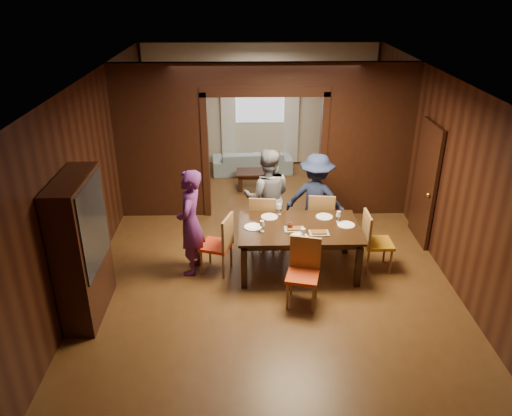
{
  "coord_description": "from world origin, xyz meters",
  "views": [
    {
      "loc": [
        -0.36,
        -7.26,
        4.29
      ],
      "look_at": [
        -0.2,
        -0.4,
        1.05
      ],
      "focal_mm": 35.0,
      "sensor_mm": 36.0,
      "label": 1
    }
  ],
  "objects_px": {
    "person_grey": "(267,197)",
    "hutch": "(82,249)",
    "chair_right": "(378,241)",
    "chair_near": "(303,274)",
    "dining_table": "(298,248)",
    "sofa": "(252,161)",
    "chair_left": "(216,244)",
    "person_navy": "(316,199)",
    "person_purple": "(190,223)",
    "coffee_table": "(255,180)",
    "chair_far_l": "(263,220)",
    "chair_far_r": "(320,217)"
  },
  "relations": [
    {
      "from": "person_grey",
      "to": "hutch",
      "type": "relative_size",
      "value": 0.85
    },
    {
      "from": "chair_right",
      "to": "chair_near",
      "type": "height_order",
      "value": "same"
    },
    {
      "from": "dining_table",
      "to": "chair_near",
      "type": "distance_m",
      "value": 0.92
    },
    {
      "from": "dining_table",
      "to": "hutch",
      "type": "relative_size",
      "value": 0.93
    },
    {
      "from": "sofa",
      "to": "chair_left",
      "type": "distance_m",
      "value": 4.39
    },
    {
      "from": "hutch",
      "to": "person_grey",
      "type": "bearing_deg",
      "value": 37.46
    },
    {
      "from": "sofa",
      "to": "chair_near",
      "type": "relative_size",
      "value": 1.91
    },
    {
      "from": "chair_left",
      "to": "hutch",
      "type": "bearing_deg",
      "value": -41.2
    },
    {
      "from": "hutch",
      "to": "person_navy",
      "type": "bearing_deg",
      "value": 30.3
    },
    {
      "from": "person_navy",
      "to": "chair_near",
      "type": "relative_size",
      "value": 1.65
    },
    {
      "from": "person_purple",
      "to": "person_grey",
      "type": "height_order",
      "value": "person_grey"
    },
    {
      "from": "coffee_table",
      "to": "chair_left",
      "type": "relative_size",
      "value": 0.82
    },
    {
      "from": "chair_far_l",
      "to": "chair_near",
      "type": "relative_size",
      "value": 1.0
    },
    {
      "from": "chair_left",
      "to": "chair_far_l",
      "type": "distance_m",
      "value": 1.11
    },
    {
      "from": "person_grey",
      "to": "coffee_table",
      "type": "bearing_deg",
      "value": -84.58
    },
    {
      "from": "sofa",
      "to": "chair_right",
      "type": "relative_size",
      "value": 1.91
    },
    {
      "from": "coffee_table",
      "to": "chair_right",
      "type": "bearing_deg",
      "value": -60.7
    },
    {
      "from": "dining_table",
      "to": "coffee_table",
      "type": "height_order",
      "value": "dining_table"
    },
    {
      "from": "person_navy",
      "to": "dining_table",
      "type": "bearing_deg",
      "value": 85.75
    },
    {
      "from": "person_purple",
      "to": "chair_right",
      "type": "bearing_deg",
      "value": 98.01
    },
    {
      "from": "person_purple",
      "to": "person_navy",
      "type": "xyz_separation_m",
      "value": [
        2.04,
        0.94,
        -0.05
      ]
    },
    {
      "from": "person_grey",
      "to": "sofa",
      "type": "bearing_deg",
      "value": -84.95
    },
    {
      "from": "dining_table",
      "to": "chair_far_r",
      "type": "relative_size",
      "value": 1.92
    },
    {
      "from": "chair_far_l",
      "to": "chair_near",
      "type": "xyz_separation_m",
      "value": [
        0.49,
        -1.71,
        0.0
      ]
    },
    {
      "from": "chair_left",
      "to": "chair_right",
      "type": "bearing_deg",
      "value": 108.41
    },
    {
      "from": "person_purple",
      "to": "sofa",
      "type": "xyz_separation_m",
      "value": [
        1.01,
        4.33,
        -0.58
      ]
    },
    {
      "from": "chair_near",
      "to": "coffee_table",
      "type": "bearing_deg",
      "value": 111.71
    },
    {
      "from": "chair_near",
      "to": "hutch",
      "type": "height_order",
      "value": "hutch"
    },
    {
      "from": "person_purple",
      "to": "chair_left",
      "type": "height_order",
      "value": "person_purple"
    },
    {
      "from": "dining_table",
      "to": "hutch",
      "type": "height_order",
      "value": "hutch"
    },
    {
      "from": "dining_table",
      "to": "chair_left",
      "type": "xyz_separation_m",
      "value": [
        -1.29,
        -0.02,
        0.1
      ]
    },
    {
      "from": "dining_table",
      "to": "chair_near",
      "type": "xyz_separation_m",
      "value": [
        -0.03,
        -0.91,
        0.1
      ]
    },
    {
      "from": "chair_right",
      "to": "person_purple",
      "type": "bearing_deg",
      "value": 89.29
    },
    {
      "from": "coffee_table",
      "to": "chair_far_r",
      "type": "relative_size",
      "value": 0.82
    },
    {
      "from": "sofa",
      "to": "coffee_table",
      "type": "relative_size",
      "value": 2.31
    },
    {
      "from": "chair_left",
      "to": "chair_right",
      "type": "distance_m",
      "value": 2.54
    },
    {
      "from": "person_grey",
      "to": "sofa",
      "type": "xyz_separation_m",
      "value": [
        -0.2,
        3.41,
        -0.58
      ]
    },
    {
      "from": "person_grey",
      "to": "dining_table",
      "type": "relative_size",
      "value": 0.92
    },
    {
      "from": "person_purple",
      "to": "chair_right",
      "type": "relative_size",
      "value": 1.75
    },
    {
      "from": "chair_far_r",
      "to": "dining_table",
      "type": "bearing_deg",
      "value": 68.48
    },
    {
      "from": "coffee_table",
      "to": "chair_left",
      "type": "bearing_deg",
      "value": -101.46
    },
    {
      "from": "chair_far_r",
      "to": "coffee_table",
      "type": "bearing_deg",
      "value": -59.58
    },
    {
      "from": "person_purple",
      "to": "chair_left",
      "type": "xyz_separation_m",
      "value": [
        0.38,
        -0.01,
        -0.36
      ]
    },
    {
      "from": "chair_right",
      "to": "chair_near",
      "type": "xyz_separation_m",
      "value": [
        -1.28,
        -0.91,
        0.0
      ]
    },
    {
      "from": "hutch",
      "to": "chair_far_l",
      "type": "bearing_deg",
      "value": 36.48
    },
    {
      "from": "sofa",
      "to": "coffee_table",
      "type": "bearing_deg",
      "value": 88.25
    },
    {
      "from": "coffee_table",
      "to": "chair_far_r",
      "type": "height_order",
      "value": "chair_far_r"
    },
    {
      "from": "person_navy",
      "to": "chair_near",
      "type": "xyz_separation_m",
      "value": [
        -0.41,
        -1.85,
        -0.32
      ]
    },
    {
      "from": "chair_near",
      "to": "hutch",
      "type": "relative_size",
      "value": 0.48
    },
    {
      "from": "coffee_table",
      "to": "chair_far_l",
      "type": "xyz_separation_m",
      "value": [
        0.09,
        -2.52,
        0.28
      ]
    }
  ]
}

